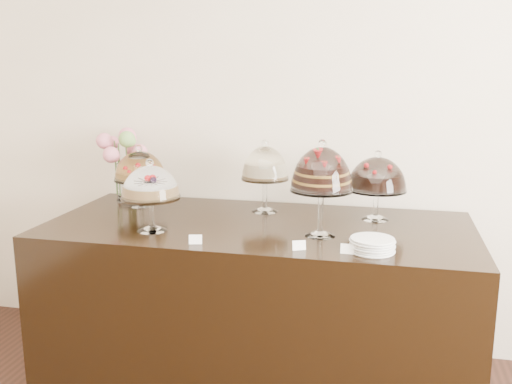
% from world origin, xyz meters
% --- Properties ---
extents(wall_back, '(5.00, 0.04, 3.00)m').
position_xyz_m(wall_back, '(0.00, 3.00, 1.50)').
color(wall_back, beige).
rests_on(wall_back, ground).
extents(display_counter, '(2.20, 1.00, 0.90)m').
position_xyz_m(display_counter, '(-0.32, 2.45, 0.45)').
color(display_counter, black).
rests_on(display_counter, ground).
extents(cake_stand_sugar_sponge, '(0.29, 0.29, 0.36)m').
position_xyz_m(cake_stand_sugar_sponge, '(-0.81, 2.21, 1.13)').
color(cake_stand_sugar_sponge, white).
rests_on(cake_stand_sugar_sponge, display_counter).
extents(cake_stand_choco_layer, '(0.30, 0.30, 0.47)m').
position_xyz_m(cake_stand_choco_layer, '(0.02, 2.31, 1.21)').
color(cake_stand_choco_layer, white).
rests_on(cake_stand_choco_layer, display_counter).
extents(cake_stand_cheesecake, '(0.27, 0.27, 0.41)m').
position_xyz_m(cake_stand_cheesecake, '(-0.35, 2.71, 1.16)').
color(cake_stand_cheesecake, white).
rests_on(cake_stand_cheesecake, display_counter).
extents(cake_stand_dark_choco, '(0.32, 0.32, 0.37)m').
position_xyz_m(cake_stand_dark_choco, '(0.27, 2.68, 1.13)').
color(cake_stand_dark_choco, white).
rests_on(cake_stand_dark_choco, display_counter).
extents(cake_stand_fruit_tart, '(0.30, 0.30, 0.36)m').
position_xyz_m(cake_stand_fruit_tart, '(-1.08, 2.68, 1.12)').
color(cake_stand_fruit_tart, white).
rests_on(cake_stand_fruit_tart, display_counter).
extents(flower_vase, '(0.30, 0.30, 0.44)m').
position_xyz_m(flower_vase, '(-1.23, 2.78, 1.17)').
color(flower_vase, white).
rests_on(flower_vase, display_counter).
extents(plate_stack, '(0.20, 0.20, 0.06)m').
position_xyz_m(plate_stack, '(0.27, 2.11, 0.93)').
color(plate_stack, white).
rests_on(plate_stack, display_counter).
extents(price_card_left, '(0.06, 0.03, 0.04)m').
position_xyz_m(price_card_left, '(-0.53, 2.04, 0.92)').
color(price_card_left, white).
rests_on(price_card_left, display_counter).
extents(price_card_right, '(0.06, 0.02, 0.04)m').
position_xyz_m(price_card_right, '(0.16, 2.06, 0.92)').
color(price_card_right, white).
rests_on(price_card_right, display_counter).
extents(price_card_extra, '(0.06, 0.04, 0.04)m').
position_xyz_m(price_card_extra, '(-0.05, 2.06, 0.92)').
color(price_card_extra, white).
rests_on(price_card_extra, display_counter).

